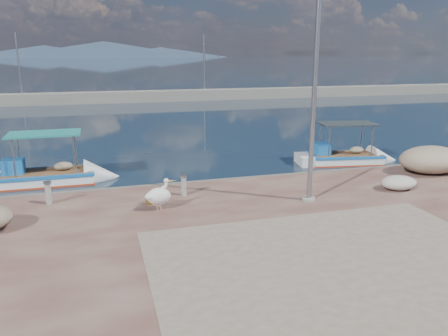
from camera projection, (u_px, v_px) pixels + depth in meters
ground at (260, 242)px, 12.86m from camera, size 1400.00×1400.00×0.00m
quay_patch at (345, 269)px, 10.21m from camera, size 9.00×7.00×0.01m
breakwater at (136, 97)px, 49.87m from camera, size 120.00×2.20×7.50m
mountains at (100, 50)px, 615.57m from camera, size 370.00×280.00×22.00m
boat_left at (47, 178)px, 18.67m from camera, size 5.29×1.79×2.54m
boat_right at (344, 159)px, 22.09m from camera, size 5.16×2.42×2.39m
pelican at (159, 196)px, 13.96m from camera, size 1.07×0.68×1.02m
lamp_post at (313, 104)px, 14.18m from camera, size 0.44×0.96×7.00m
bollard_near at (184, 184)px, 15.42m from camera, size 0.25×0.25×0.75m
bollard_far at (48, 192)px, 14.53m from camera, size 0.26×0.26×0.78m
potted_plant at (150, 197)px, 14.53m from camera, size 0.51×0.47×0.48m
net_pile_c at (432, 160)px, 18.33m from camera, size 2.87×2.05×1.13m
net_pile_d at (399, 183)px, 16.13m from camera, size 1.36×1.02×0.51m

